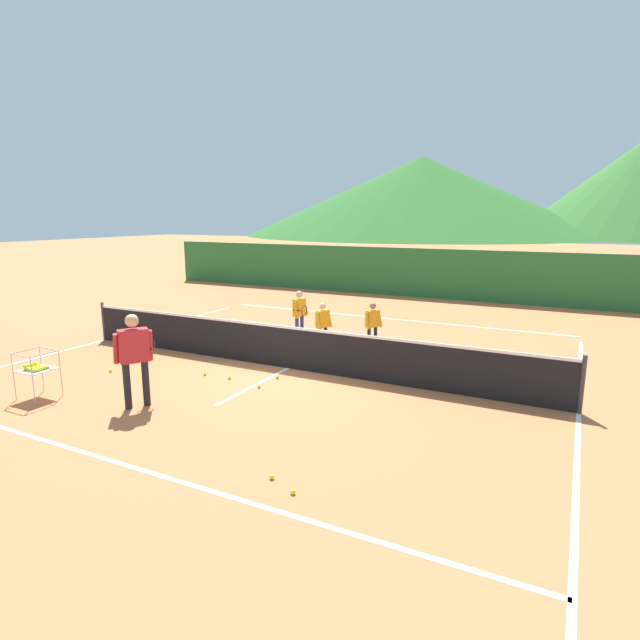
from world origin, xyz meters
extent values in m
plane|color=#C67042|center=(0.00, 0.00, 0.00)|extent=(120.00, 120.00, 0.00)
cube|color=white|center=(0.00, -4.96, 0.00)|extent=(11.77, 0.08, 0.01)
cube|color=white|center=(0.00, 6.39, 0.00)|extent=(11.77, 0.08, 0.01)
cube|color=white|center=(-5.89, 0.00, 0.00)|extent=(0.08, 11.35, 0.01)
cube|color=white|center=(5.89, 0.00, 0.00)|extent=(0.08, 11.35, 0.01)
cube|color=white|center=(0.00, 0.00, 0.00)|extent=(0.08, 5.17, 0.01)
cylinder|color=#333338|center=(-5.89, 0.00, 0.53)|extent=(0.08, 0.08, 1.05)
cylinder|color=#333338|center=(5.89, 0.00, 0.53)|extent=(0.08, 0.08, 1.05)
cube|color=black|center=(0.00, 0.00, 0.46)|extent=(11.71, 0.02, 0.92)
cube|color=white|center=(0.00, 0.00, 0.95)|extent=(11.71, 0.03, 0.06)
cylinder|color=black|center=(-1.30, -3.40, 0.42)|extent=(0.13, 0.13, 0.84)
cylinder|color=black|center=(-1.13, -3.13, 0.42)|extent=(0.13, 0.13, 0.84)
cube|color=#B2262D|center=(-1.22, -3.27, 1.14)|extent=(0.47, 0.55, 0.59)
sphere|color=#DBAD84|center=(-1.22, -3.27, 1.59)|extent=(0.23, 0.23, 0.23)
cylinder|color=#B2262D|center=(-1.43, -3.47, 1.10)|extent=(0.24, 0.20, 0.58)
cylinder|color=#B2262D|center=(-1.10, -3.00, 1.10)|extent=(0.20, 0.17, 0.58)
torus|color=#262628|center=(-1.31, -2.86, 1.04)|extent=(0.18, 0.26, 0.29)
cylinder|color=black|center=(-1.11, -2.99, 1.04)|extent=(0.20, 0.14, 0.03)
cylinder|color=navy|center=(-1.08, 2.60, 0.34)|extent=(0.10, 0.10, 0.68)
cylinder|color=navy|center=(-1.09, 2.34, 0.34)|extent=(0.10, 0.10, 0.68)
cube|color=orange|center=(-1.09, 2.47, 0.92)|extent=(0.20, 0.41, 0.48)
sphere|color=#DBAD84|center=(-1.09, 2.47, 1.28)|extent=(0.19, 0.19, 0.19)
cylinder|color=orange|center=(-1.02, 2.70, 0.89)|extent=(0.19, 0.08, 0.47)
cylinder|color=orange|center=(-1.06, 2.23, 0.88)|extent=(0.14, 0.08, 0.47)
torus|color=#262628|center=(-0.80, 2.22, 0.88)|extent=(0.03, 0.29, 0.29)
cylinder|color=black|center=(-1.04, 2.23, 0.88)|extent=(0.22, 0.04, 0.03)
cylinder|color=black|center=(0.04, 1.82, 0.31)|extent=(0.09, 0.09, 0.62)
cylinder|color=black|center=(-0.01, 1.59, 0.31)|extent=(0.09, 0.09, 0.62)
cube|color=orange|center=(0.01, 1.70, 0.83)|extent=(0.25, 0.40, 0.43)
sphere|color=#DBAD84|center=(0.01, 1.70, 1.16)|extent=(0.17, 0.17, 0.17)
cylinder|color=orange|center=(0.11, 1.90, 0.81)|extent=(0.18, 0.10, 0.42)
cylinder|color=orange|center=(0.00, 1.49, 0.80)|extent=(0.14, 0.09, 0.43)
cylinder|color=black|center=(1.16, 2.44, 0.31)|extent=(0.09, 0.09, 0.61)
cylinder|color=black|center=(1.06, 2.23, 0.31)|extent=(0.09, 0.09, 0.61)
cube|color=orange|center=(1.11, 2.34, 0.83)|extent=(0.30, 0.40, 0.43)
sphere|color=#996B4C|center=(1.11, 2.34, 1.15)|extent=(0.17, 0.17, 0.17)
cylinder|color=orange|center=(1.24, 2.51, 0.80)|extent=(0.18, 0.13, 0.42)
cylinder|color=orange|center=(1.06, 2.13, 0.80)|extent=(0.14, 0.11, 0.42)
cylinder|color=#B7B7BC|center=(-3.51, -3.50, 0.45)|extent=(0.02, 0.02, 0.89)
cylinder|color=#B7B7BC|center=(-2.95, -3.50, 0.45)|extent=(0.02, 0.02, 0.89)
cylinder|color=#B7B7BC|center=(-3.51, -4.06, 0.45)|extent=(0.02, 0.02, 0.89)
cylinder|color=#B7B7BC|center=(-2.95, -4.06, 0.45)|extent=(0.02, 0.02, 0.89)
cube|color=#B7B7BC|center=(-3.23, -3.78, 0.55)|extent=(0.56, 0.56, 0.01)
cube|color=#B7B7BC|center=(-3.23, -3.50, 0.89)|extent=(0.56, 0.02, 0.02)
cube|color=#B7B7BC|center=(-3.23, -4.06, 0.89)|extent=(0.56, 0.02, 0.02)
cube|color=#B7B7BC|center=(-3.51, -3.78, 0.89)|extent=(0.02, 0.56, 0.02)
cube|color=#B7B7BC|center=(-2.95, -3.78, 0.89)|extent=(0.02, 0.56, 0.02)
sphere|color=yellow|center=(-3.36, -3.91, 0.58)|extent=(0.07, 0.07, 0.07)
sphere|color=yellow|center=(-3.36, -3.84, 0.59)|extent=(0.07, 0.07, 0.07)
sphere|color=yellow|center=(-3.36, -3.77, 0.59)|extent=(0.07, 0.07, 0.07)
sphere|color=yellow|center=(-3.36, -3.71, 0.58)|extent=(0.07, 0.07, 0.07)
sphere|color=yellow|center=(-3.36, -3.65, 0.58)|extent=(0.07, 0.07, 0.07)
sphere|color=yellow|center=(-3.30, -3.90, 0.59)|extent=(0.07, 0.07, 0.07)
sphere|color=yellow|center=(-3.30, -3.84, 0.58)|extent=(0.07, 0.07, 0.07)
sphere|color=yellow|center=(-3.30, -3.78, 0.58)|extent=(0.07, 0.07, 0.07)
sphere|color=yellow|center=(-3.30, -3.72, 0.58)|extent=(0.07, 0.07, 0.07)
sphere|color=yellow|center=(-3.30, -3.65, 0.59)|extent=(0.07, 0.07, 0.07)
sphere|color=yellow|center=(-3.24, -3.91, 0.58)|extent=(0.07, 0.07, 0.07)
sphere|color=yellow|center=(-3.23, -3.84, 0.59)|extent=(0.07, 0.07, 0.07)
sphere|color=yellow|center=(-3.23, -3.77, 0.58)|extent=(0.07, 0.07, 0.07)
sphere|color=yellow|center=(-3.23, -3.71, 0.59)|extent=(0.07, 0.07, 0.07)
sphere|color=yellow|center=(-3.23, -3.65, 0.59)|extent=(0.07, 0.07, 0.07)
sphere|color=yellow|center=(-3.17, -3.90, 0.58)|extent=(0.07, 0.07, 0.07)
sphere|color=yellow|center=(-3.17, -3.84, 0.59)|extent=(0.07, 0.07, 0.07)
sphere|color=yellow|center=(-3.17, -3.78, 0.58)|extent=(0.07, 0.07, 0.07)
sphere|color=yellow|center=(-3.17, -3.71, 0.58)|extent=(0.07, 0.07, 0.07)
sphere|color=yellow|center=(-3.17, -3.65, 0.59)|extent=(0.07, 0.07, 0.07)
sphere|color=yellow|center=(-3.11, -3.90, 0.59)|extent=(0.07, 0.07, 0.07)
sphere|color=yellow|center=(-3.10, -3.84, 0.58)|extent=(0.07, 0.07, 0.07)
sphere|color=yellow|center=(-3.11, -3.77, 0.58)|extent=(0.07, 0.07, 0.07)
sphere|color=yellow|center=(-3.10, -3.72, 0.59)|extent=(0.07, 0.07, 0.07)
sphere|color=yellow|center=(-3.10, -3.65, 0.58)|extent=(0.07, 0.07, 0.07)
sphere|color=yellow|center=(-3.36, -3.91, 0.64)|extent=(0.07, 0.07, 0.07)
sphere|color=yellow|center=(-3.36, -3.84, 0.64)|extent=(0.07, 0.07, 0.07)
sphere|color=yellow|center=(-3.36, -3.78, 0.64)|extent=(0.07, 0.07, 0.07)
sphere|color=yellow|center=(-3.36, -3.71, 0.64)|extent=(0.07, 0.07, 0.07)
sphere|color=yellow|center=(0.18, -0.75, 0.03)|extent=(0.07, 0.07, 0.07)
sphere|color=yellow|center=(-0.70, -1.24, 0.03)|extent=(0.07, 0.07, 0.07)
sphere|color=yellow|center=(0.17, -1.43, 0.03)|extent=(0.07, 0.07, 0.07)
sphere|color=yellow|center=(-1.33, -1.27, 0.03)|extent=(0.07, 0.07, 0.07)
sphere|color=yellow|center=(-3.34, -2.04, 0.03)|extent=(0.07, 0.07, 0.07)
sphere|color=yellow|center=(2.33, -4.36, 0.03)|extent=(0.07, 0.07, 0.07)
sphere|color=yellow|center=(2.76, -4.56, 0.03)|extent=(0.07, 0.07, 0.07)
cube|color=#286B33|center=(0.00, 11.28, 1.02)|extent=(25.90, 0.08, 2.04)
cone|color=#2D6628|center=(-19.65, 77.92, 6.55)|extent=(59.34, 59.34, 13.10)
camera|label=1|loc=(5.67, -9.53, 3.40)|focal=28.64mm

